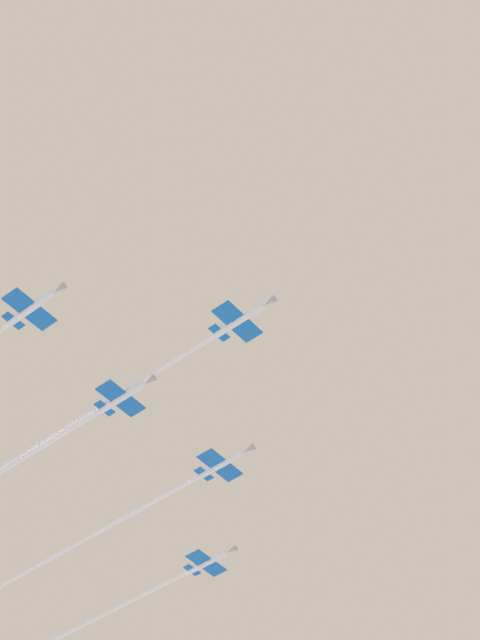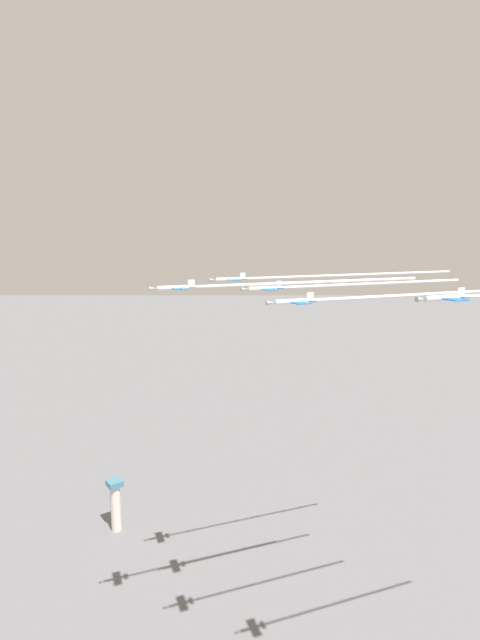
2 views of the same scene
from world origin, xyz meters
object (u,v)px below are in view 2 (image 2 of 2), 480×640
at_px(control_tower, 116,504).
at_px(jet_port_outer, 338,285).
at_px(jet_lead, 271,284).
at_px(jet_port_inner, 391,296).
at_px(jet_starboard_inner, 320,276).

distance_m(control_tower, jet_port_outer, 147.16).
height_order(jet_lead, jet_port_inner, jet_lead).
height_order(control_tower, jet_port_outer, jet_port_outer).
relative_size(control_tower, jet_starboard_inner, 0.29).
xyz_separation_m(jet_lead, jet_port_inner, (24.53, 13.71, -1.46)).
bearing_deg(jet_port_outer, jet_lead, 90.00).
bearing_deg(jet_port_outer, jet_port_inner, -176.80).
distance_m(jet_lead, jet_starboard_inner, 31.74).
relative_size(control_tower, jet_port_inner, 0.33).
distance_m(control_tower, jet_port_inner, 160.54).
bearing_deg(control_tower, jet_port_outer, 12.68).
xyz_separation_m(jet_lead, jet_port_outer, (5.07, 18.02, -1.02)).
xyz_separation_m(control_tower, jet_lead, (97.90, 5.15, 103.56)).
bearing_deg(jet_port_inner, jet_port_outer, 3.20).
height_order(jet_port_inner, jet_starboard_inner, jet_starboard_inner).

